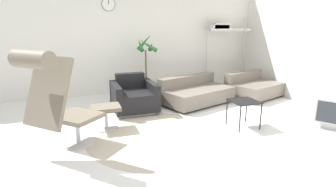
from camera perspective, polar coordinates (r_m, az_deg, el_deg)
ground_plane at (r=4.27m, az=0.50°, el=-8.03°), size 12.00×12.00×0.00m
wall_back at (r=6.62m, az=-7.61°, el=12.28°), size 12.00×0.09×2.80m
wall_right at (r=5.91m, az=32.58°, el=9.96°), size 0.06×12.00×2.80m
round_rug at (r=4.07m, az=-2.20°, el=-9.16°), size 2.15×2.15×0.01m
lounge_chair at (r=3.56m, az=-23.65°, el=0.11°), size 1.07×1.07×1.38m
ottoman at (r=4.36m, az=-13.40°, el=-3.95°), size 0.46×0.39×0.39m
armchair_red at (r=5.22m, az=-7.47°, el=-0.84°), size 0.84×0.89×0.70m
couch_low at (r=5.71m, az=6.08°, el=-0.03°), size 1.71×1.31×0.57m
couch_second at (r=6.51m, az=18.03°, el=1.14°), size 1.42×1.21×0.57m
side_table at (r=4.47m, az=16.24°, el=-2.10°), size 0.43×0.43×0.45m
crt_television at (r=5.10m, az=32.16°, el=-3.18°), size 0.66×0.64×0.51m
potted_plant at (r=6.26m, az=-4.78°, el=5.16°), size 0.45×0.49×1.48m
shelf_unit at (r=7.18m, az=11.87°, el=13.47°), size 1.17×0.28×1.88m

